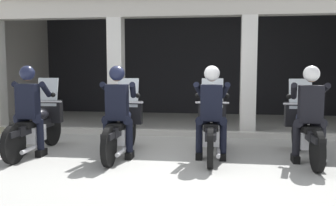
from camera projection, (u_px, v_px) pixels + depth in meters
The scene contains 11 objects.
ground_plane at pixel (183, 127), 9.56m from camera, with size 80.00×80.00×0.00m, color #999993.
station_building at pixel (188, 48), 10.66m from camera, with size 10.50×4.12×3.31m.
kerb_strip at pixel (178, 133), 8.32m from camera, with size 10.00×0.24×0.12m, color #B7B5AD.
motorcycle_far_left at pixel (38, 125), 6.72m from camera, with size 0.62×2.04×1.35m.
police_officer_far_left at pixel (29, 103), 6.40m from camera, with size 0.63×0.61×1.58m.
motorcycle_center_left at pixel (122, 127), 6.55m from camera, with size 0.62×2.04×1.35m.
police_officer_center_left at pixel (118, 104), 6.23m from camera, with size 0.63×0.61×1.58m.
motorcycle_center_right at pixel (212, 127), 6.48m from camera, with size 0.62×2.04×1.35m.
police_officer_center_right at pixel (212, 104), 6.16m from camera, with size 0.63×0.61×1.58m.
motorcycle_far_right at pixel (305, 130), 6.25m from camera, with size 0.62×2.04×1.35m.
police_officer_far_right at pixel (310, 106), 5.93m from camera, with size 0.63×0.61×1.58m.
Camera 1 is at (0.89, -6.42, 1.59)m, focal length 39.32 mm.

